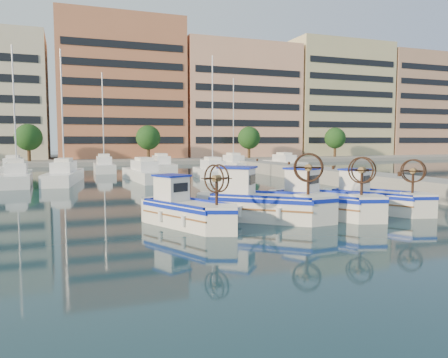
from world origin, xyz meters
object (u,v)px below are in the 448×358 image
at_px(fishing_boat_a, 186,209).
at_px(fishing_boat_b, 261,202).
at_px(fishing_boat_d, 374,197).
at_px(fishing_boat_c, 321,199).

relative_size(fishing_boat_a, fishing_boat_b, 0.91).
height_order(fishing_boat_b, fishing_boat_d, fishing_boat_b).
distance_m(fishing_boat_b, fishing_boat_c, 3.22).
distance_m(fishing_boat_a, fishing_boat_d, 10.06).
distance_m(fishing_boat_c, fishing_boat_d, 3.21).
bearing_deg(fishing_boat_d, fishing_boat_b, 150.69).
relative_size(fishing_boat_b, fishing_boat_d, 1.09).
bearing_deg(fishing_boat_b, fishing_boat_d, -49.26).
bearing_deg(fishing_boat_c, fishing_boat_a, 152.51).
bearing_deg(fishing_boat_d, fishing_boat_a, 151.34).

